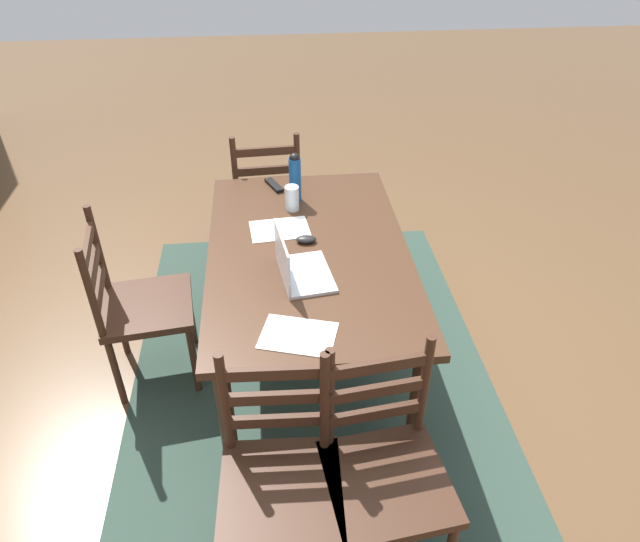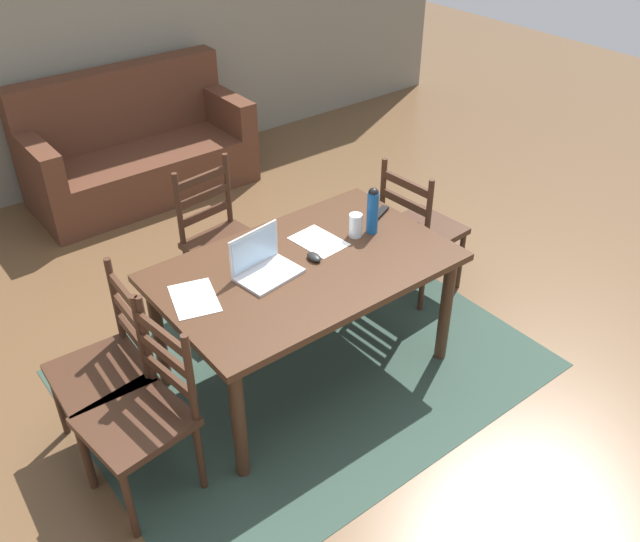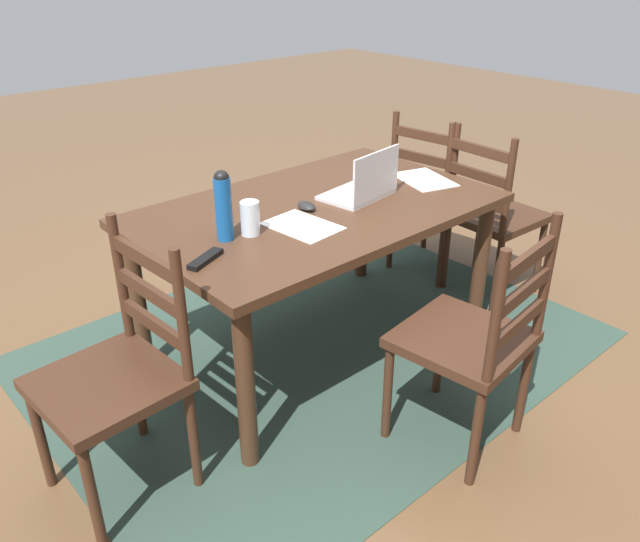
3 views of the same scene
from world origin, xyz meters
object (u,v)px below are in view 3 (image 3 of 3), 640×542
at_px(chair_left_near, 435,196).
at_px(laptop, 365,186).
at_px(tv_remote, 205,259).
at_px(chair_left_far, 491,215).
at_px(computer_mouse, 307,206).
at_px(chair_far_head, 472,340).
at_px(water_bottle, 223,204).
at_px(drinking_glass, 250,218).
at_px(chair_right_far, 117,376).
at_px(dining_table, 317,224).

distance_m(chair_left_near, laptop, 0.95).
height_order(laptop, tv_remote, laptop).
bearing_deg(chair_left_near, chair_left_far, 89.96).
distance_m(computer_mouse, tv_remote, 0.61).
height_order(chair_far_head, tv_remote, chair_far_head).
height_order(laptop, water_bottle, water_bottle).
height_order(chair_left_near, chair_far_head, same).
distance_m(chair_far_head, drinking_glass, 0.96).
height_order(chair_far_head, computer_mouse, chair_far_head).
relative_size(chair_left_far, tv_remote, 5.59).
distance_m(chair_left_far, computer_mouse, 1.19).
bearing_deg(chair_far_head, chair_left_near, -135.50).
height_order(chair_left_far, laptop, laptop).
xyz_separation_m(chair_far_head, tv_remote, (0.67, -0.71, 0.29)).
height_order(chair_left_near, laptop, laptop).
height_order(chair_right_far, drinking_glass, chair_right_far).
bearing_deg(tv_remote, chair_left_near, 77.72).
distance_m(chair_right_far, chair_left_near, 2.17).
bearing_deg(chair_right_far, chair_left_near, -169.90).
height_order(dining_table, tv_remote, tv_remote).
distance_m(drinking_glass, tv_remote, 0.29).
xyz_separation_m(dining_table, laptop, (-0.22, 0.07, 0.15)).
xyz_separation_m(chair_left_near, computer_mouse, (1.14, 0.19, 0.30)).
bearing_deg(chair_left_near, chair_far_head, 44.50).
distance_m(laptop, drinking_glass, 0.61).
xyz_separation_m(dining_table, tv_remote, (0.66, 0.14, 0.10)).
bearing_deg(computer_mouse, chair_left_near, -166.26).
distance_m(dining_table, chair_far_head, 0.88).
bearing_deg(chair_right_far, computer_mouse, -169.48).
height_order(chair_right_far, chair_far_head, same).
xyz_separation_m(chair_right_far, water_bottle, (-0.57, -0.16, 0.42)).
relative_size(dining_table, water_bottle, 5.63).
distance_m(dining_table, laptop, 0.27).
xyz_separation_m(chair_right_far, chair_left_near, (-2.14, -0.38, 0.00)).
bearing_deg(tv_remote, water_bottle, 101.51).
height_order(dining_table, computer_mouse, computer_mouse).
bearing_deg(laptop, chair_right_far, 5.26).
height_order(dining_table, laptop, laptop).
bearing_deg(chair_right_far, tv_remote, -173.21).
xyz_separation_m(chair_right_far, tv_remote, (-0.41, -0.05, 0.29)).
xyz_separation_m(chair_left_near, tv_remote, (1.73, 0.33, 0.29)).
distance_m(chair_left_far, laptop, 0.92).
bearing_deg(drinking_glass, tv_remote, 18.52).
xyz_separation_m(chair_right_far, drinking_glass, (-0.67, -0.14, 0.35)).
distance_m(chair_left_far, chair_far_head, 1.25).
bearing_deg(dining_table, chair_far_head, 90.35).
relative_size(chair_right_far, water_bottle, 3.42).
distance_m(water_bottle, drinking_glass, 0.13).
bearing_deg(chair_far_head, water_bottle, -58.69).
distance_m(laptop, tv_remote, 0.88).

